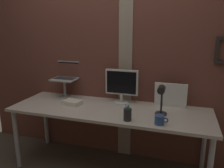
% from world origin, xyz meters
% --- Properties ---
extents(ground_plane, '(6.00, 6.00, 0.00)m').
position_xyz_m(ground_plane, '(0.00, 0.00, 0.00)').
color(ground_plane, '#4C4238').
extents(brick_wall_back, '(3.53, 0.16, 2.38)m').
position_xyz_m(brick_wall_back, '(0.00, 0.45, 1.19)').
color(brick_wall_back, brown).
rests_on(brick_wall_back, ground_plane).
extents(desk, '(2.15, 0.70, 0.73)m').
position_xyz_m(desk, '(0.09, 0.04, 0.66)').
color(desk, beige).
rests_on(desk, ground_plane).
extents(monitor, '(0.38, 0.18, 0.39)m').
position_xyz_m(monitor, '(0.17, 0.27, 0.95)').
color(monitor, silver).
rests_on(monitor, desk).
extents(laptop_stand, '(0.28, 0.22, 0.22)m').
position_xyz_m(laptop_stand, '(-0.57, 0.27, 0.88)').
color(laptop_stand, gray).
rests_on(laptop_stand, desk).
extents(laptop, '(0.30, 0.31, 0.22)m').
position_xyz_m(laptop, '(-0.57, 0.34, 1.01)').
color(laptop, '#ADB2B7').
rests_on(laptop, laptop_stand).
extents(whiteboard_panel, '(0.34, 0.06, 0.27)m').
position_xyz_m(whiteboard_panel, '(0.71, 0.29, 0.86)').
color(whiteboard_panel, white).
rests_on(whiteboard_panel, desk).
extents(desk_lamp, '(0.12, 0.20, 0.32)m').
position_xyz_m(desk_lamp, '(0.64, -0.02, 0.92)').
color(desk_lamp, black).
rests_on(desk_lamp, desk).
extents(pen_cup, '(0.08, 0.08, 0.17)m').
position_xyz_m(pen_cup, '(0.35, -0.21, 0.79)').
color(pen_cup, '#262628').
rests_on(pen_cup, desk).
extents(coffee_mug, '(0.12, 0.09, 0.09)m').
position_xyz_m(coffee_mug, '(0.65, -0.21, 0.77)').
color(coffee_mug, '#2D4C8C').
rests_on(coffee_mug, desk).
extents(paper_clutter_stack, '(0.22, 0.18, 0.05)m').
position_xyz_m(paper_clutter_stack, '(-0.35, 0.04, 0.75)').
color(paper_clutter_stack, silver).
rests_on(paper_clutter_stack, desk).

